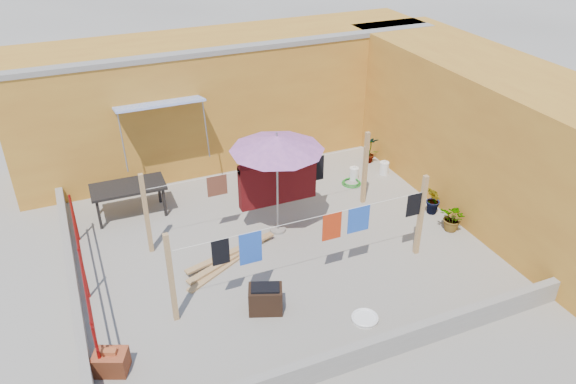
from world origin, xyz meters
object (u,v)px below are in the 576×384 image
(outdoor_table, at_px, (128,189))
(white_basin, at_px, (365,318))
(water_jug_b, at_px, (354,173))
(water_jug_a, at_px, (384,168))
(plant_back_a, at_px, (251,177))
(green_hose, at_px, (351,183))
(patio_umbrella, at_px, (277,144))
(brick_stack, at_px, (111,362))
(brazier, at_px, (266,299))

(outdoor_table, relative_size, white_basin, 3.38)
(water_jug_b, bearing_deg, white_basin, -116.67)
(water_jug_a, relative_size, plant_back_a, 0.46)
(white_basin, distance_m, water_jug_a, 5.54)
(water_jug_a, relative_size, water_jug_b, 1.04)
(outdoor_table, xyz_separation_m, water_jug_a, (6.33, -0.55, -0.52))
(green_hose, distance_m, plant_back_a, 2.55)
(patio_umbrella, relative_size, white_basin, 4.82)
(brick_stack, relative_size, brazier, 0.89)
(brick_stack, xyz_separation_m, plant_back_a, (3.93, 4.43, 0.22))
(brick_stack, bearing_deg, green_hose, 31.10)
(water_jug_a, height_order, green_hose, water_jug_a)
(green_hose, bearing_deg, white_basin, -115.92)
(brick_stack, height_order, white_basin, brick_stack)
(brick_stack, relative_size, plant_back_a, 0.75)
(patio_umbrella, bearing_deg, water_jug_a, 21.14)
(water_jug_b, distance_m, green_hose, 0.29)
(brick_stack, bearing_deg, outdoor_table, 76.78)
(white_basin, xyz_separation_m, water_jug_b, (2.31, 4.60, 0.12))
(white_basin, relative_size, plant_back_a, 0.59)
(brazier, distance_m, white_basin, 1.78)
(outdoor_table, bearing_deg, green_hose, -7.40)
(brick_stack, height_order, water_jug_a, brick_stack)
(brazier, relative_size, water_jug_a, 1.82)
(patio_umbrella, xyz_separation_m, water_jug_a, (3.51, 1.36, -1.93))
(water_jug_b, height_order, green_hose, water_jug_b)
(outdoor_table, distance_m, brazier, 4.51)
(water_jug_a, height_order, plant_back_a, plant_back_a)
(brazier, height_order, water_jug_b, brazier)
(brick_stack, bearing_deg, white_basin, -7.57)
(brazier, bearing_deg, plant_back_a, 73.57)
(outdoor_table, height_order, plant_back_a, plant_back_a)
(green_hose, bearing_deg, brazier, -136.31)
(patio_umbrella, height_order, brazier, patio_umbrella)
(white_basin, bearing_deg, outdoor_table, 121.85)
(brazier, xyz_separation_m, water_jug_b, (3.82, 3.68, -0.10))
(brick_stack, bearing_deg, brazier, 7.57)
(brick_stack, distance_m, water_jug_a, 8.41)
(water_jug_b, bearing_deg, outdoor_table, 174.83)
(patio_umbrella, distance_m, water_jug_a, 4.23)
(patio_umbrella, relative_size, brazier, 3.34)
(outdoor_table, relative_size, water_jug_a, 4.27)
(brick_stack, distance_m, water_jug_b, 7.69)
(white_basin, relative_size, green_hose, 0.99)
(white_basin, distance_m, plant_back_a, 5.02)
(white_basin, height_order, green_hose, white_basin)
(brazier, relative_size, water_jug_b, 1.89)
(white_basin, bearing_deg, plant_back_a, 93.49)
(water_jug_a, bearing_deg, brazier, -142.18)
(patio_umbrella, relative_size, plant_back_a, 2.83)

